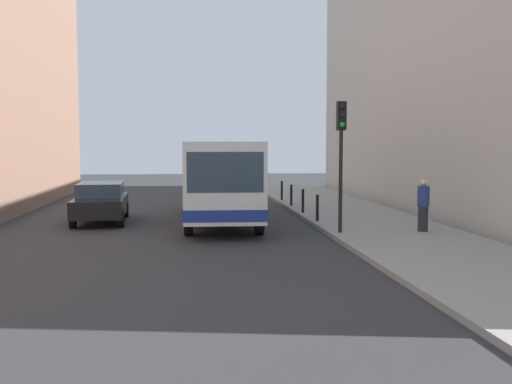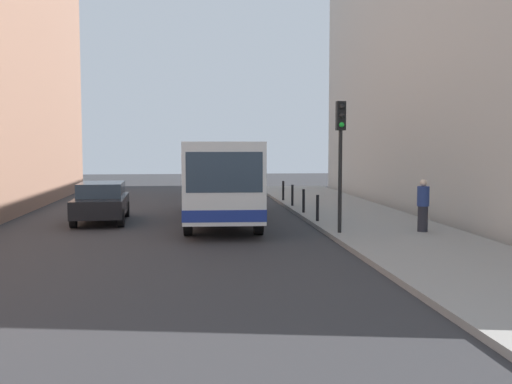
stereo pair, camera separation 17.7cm
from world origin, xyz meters
name	(u,v)px [view 2 (the right image)]	position (x,y,z in m)	size (l,w,h in m)	color
ground_plane	(225,234)	(0.00, 0.00, 0.00)	(80.00, 80.00, 0.00)	#2D2D30
sidewalk	(385,229)	(5.40, 0.00, 0.07)	(4.40, 40.00, 0.15)	gray
building_right	(503,55)	(11.50, 4.00, 6.53)	(7.00, 32.00, 13.06)	#BCB7AD
bus	(221,175)	(0.07, 3.74, 1.73)	(2.87, 11.10, 3.00)	white
car_beside_bus	(102,201)	(-4.45, 3.54, 0.78)	(2.02, 4.48, 1.48)	black
car_behind_bus	(212,182)	(0.05, 14.64, 0.78)	(2.09, 4.51, 1.48)	silver
traffic_light	(341,142)	(3.55, -1.12, 3.01)	(0.28, 0.33, 4.10)	black
bollard_near	(318,208)	(3.45, 1.78, 0.62)	(0.11, 0.11, 0.95)	black
bollard_mid	(304,201)	(3.45, 4.53, 0.62)	(0.11, 0.11, 0.95)	black
bollard_far	(292,195)	(3.45, 7.28, 0.62)	(0.11, 0.11, 0.95)	black
bollard_farthest	(283,190)	(3.45, 10.03, 0.62)	(0.11, 0.11, 0.95)	black
pedestrian_near_signal	(423,206)	(6.23, -1.17, 0.98)	(0.38, 0.38, 1.67)	#26262D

